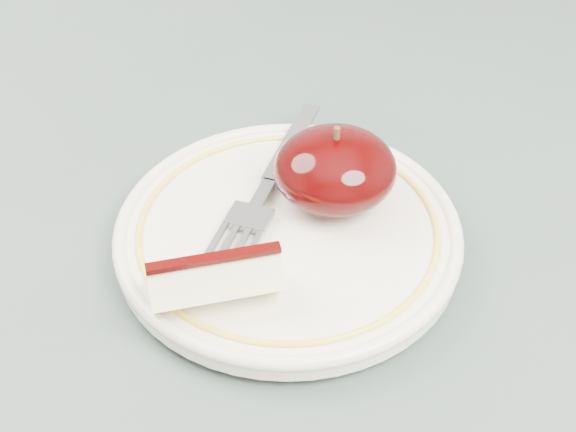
{
  "coord_description": "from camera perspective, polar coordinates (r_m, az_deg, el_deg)",
  "views": [
    {
      "loc": [
        0.01,
        -0.36,
        1.11
      ],
      "look_at": [
        0.05,
        0.0,
        0.78
      ],
      "focal_mm": 50.0,
      "sensor_mm": 36.0,
      "label": 1
    }
  ],
  "objects": [
    {
      "name": "plate",
      "position": [
        0.5,
        0.0,
        -1.18
      ],
      "size": [
        0.22,
        0.22,
        0.02
      ],
      "color": "#F1E9CA",
      "rests_on": "table"
    },
    {
      "name": "fork",
      "position": [
        0.53,
        -1.37,
        2.37
      ],
      "size": [
        0.09,
        0.17,
        0.0
      ],
      "rotation": [
        0.0,
        0.0,
        1.12
      ],
      "color": "gray",
      "rests_on": "plate"
    },
    {
      "name": "table",
      "position": [
        0.58,
        -5.24,
        -9.01
      ],
      "size": [
        0.9,
        0.9,
        0.75
      ],
      "color": "brown",
      "rests_on": "ground"
    },
    {
      "name": "apple_half",
      "position": [
        0.51,
        3.37,
        3.33
      ],
      "size": [
        0.08,
        0.07,
        0.06
      ],
      "color": "black",
      "rests_on": "plate"
    },
    {
      "name": "apple_wedge",
      "position": [
        0.45,
        -5.16,
        -4.53
      ],
      "size": [
        0.08,
        0.04,
        0.04
      ],
      "rotation": [
        0.0,
        0.0,
        0.12
      ],
      "color": "#FFF4BB",
      "rests_on": "plate"
    }
  ]
}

